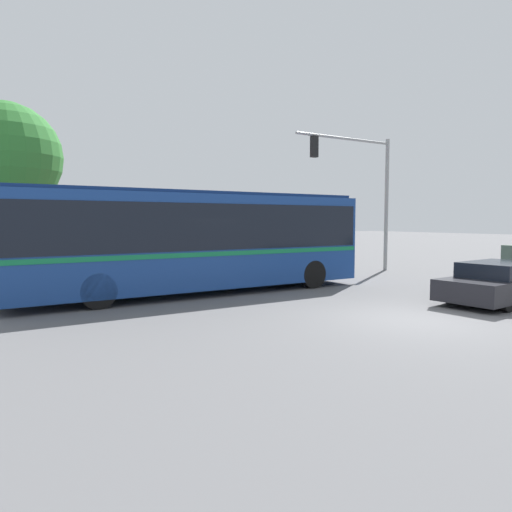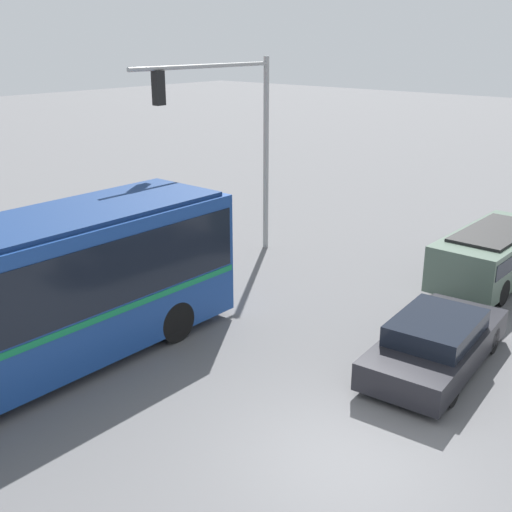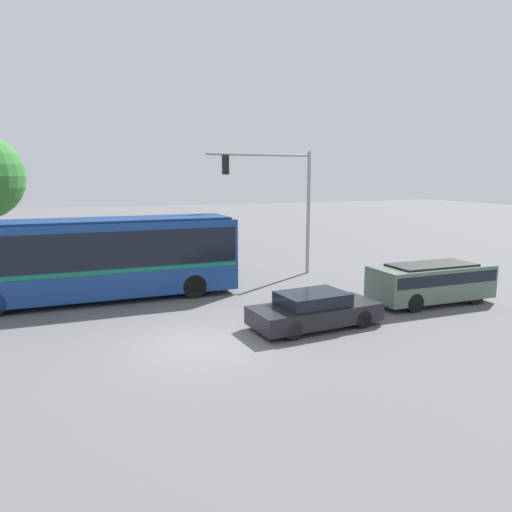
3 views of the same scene
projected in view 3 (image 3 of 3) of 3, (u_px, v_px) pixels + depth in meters
The scene contains 6 objects.
ground_plane at pixel (200, 345), 14.17m from camera, with size 140.00×140.00×0.00m, color #5B5B5E.
city_bus at pixel (89, 255), 18.97m from camera, with size 11.97×2.68×3.34m.
sedan_foreground at pixel (314, 310), 15.80m from camera, with size 4.59×2.20×1.21m.
suv_left_lane at pixel (431, 280), 18.77m from camera, with size 5.00×1.97×1.60m.
traffic_light_pole at pixel (284, 192), 23.60m from camera, with size 5.54×0.24×6.30m.
flowering_hedge at pixel (131, 259), 24.33m from camera, with size 10.67×1.57×1.67m.
Camera 3 is at (-3.32, -13.21, 5.04)m, focal length 32.86 mm.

